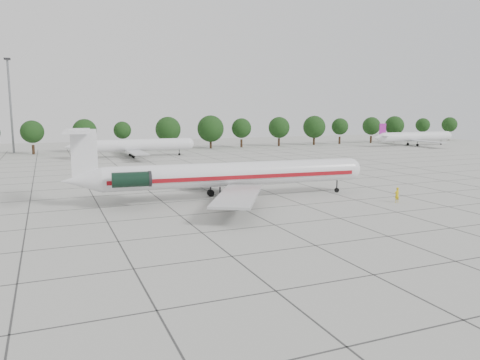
{
  "coord_description": "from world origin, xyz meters",
  "views": [
    {
      "loc": [
        -21.54,
        -50.46,
        12.02
      ],
      "look_at": [
        -0.21,
        1.03,
        3.5
      ],
      "focal_mm": 35.0,
      "sensor_mm": 36.0,
      "label": 1
    }
  ],
  "objects_px": {
    "main_airliner": "(219,174)",
    "bg_airliner_e": "(415,137)",
    "ground_crew": "(397,195)",
    "bg_airliner_c": "(135,146)",
    "floodlight_mast": "(10,100)"
  },
  "relations": [
    {
      "from": "main_airliner",
      "to": "bg_airliner_e",
      "type": "relative_size",
      "value": 1.45
    },
    {
      "from": "ground_crew",
      "to": "bg_airliner_c",
      "type": "relative_size",
      "value": 0.07
    },
    {
      "from": "main_airliner",
      "to": "ground_crew",
      "type": "bearing_deg",
      "value": -22.51
    },
    {
      "from": "floodlight_mast",
      "to": "ground_crew",
      "type": "bearing_deg",
      "value": -62.33
    },
    {
      "from": "ground_crew",
      "to": "bg_airliner_e",
      "type": "distance_m",
      "value": 100.88
    },
    {
      "from": "ground_crew",
      "to": "floodlight_mast",
      "type": "bearing_deg",
      "value": -67.38
    },
    {
      "from": "floodlight_mast",
      "to": "bg_airliner_e",
      "type": "bearing_deg",
      "value": -10.75
    },
    {
      "from": "ground_crew",
      "to": "bg_airliner_c",
      "type": "distance_m",
      "value": 73.75
    },
    {
      "from": "bg_airliner_e",
      "to": "floodlight_mast",
      "type": "xyz_separation_m",
      "value": [
        -120.07,
        22.79,
        11.37
      ]
    },
    {
      "from": "main_airliner",
      "to": "floodlight_mast",
      "type": "bearing_deg",
      "value": 114.03
    },
    {
      "from": "main_airliner",
      "to": "bg_airliner_c",
      "type": "distance_m",
      "value": 59.98
    },
    {
      "from": "bg_airliner_c",
      "to": "floodlight_mast",
      "type": "bearing_deg",
      "value": 139.37
    },
    {
      "from": "bg_airliner_e",
      "to": "bg_airliner_c",
      "type": "bearing_deg",
      "value": -178.8
    },
    {
      "from": "ground_crew",
      "to": "bg_airliner_e",
      "type": "height_order",
      "value": "bg_airliner_e"
    },
    {
      "from": "main_airliner",
      "to": "ground_crew",
      "type": "distance_m",
      "value": 23.27
    }
  ]
}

